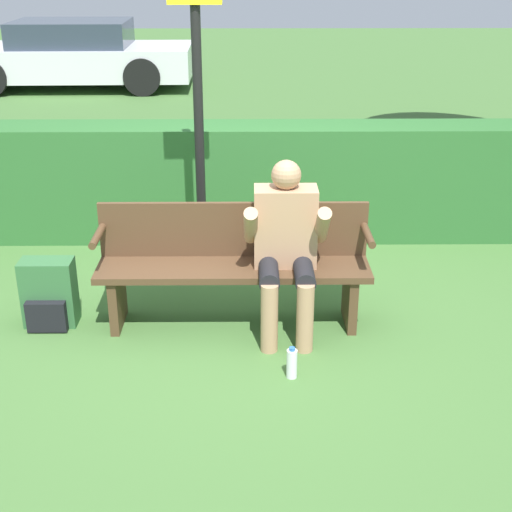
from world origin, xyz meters
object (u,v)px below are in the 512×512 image
at_px(parked_car, 74,55).
at_px(signpost, 198,114).
at_px(park_bench, 234,262).
at_px(backpack, 49,295).
at_px(water_bottle, 292,363).
at_px(person_seated, 286,241).

bearing_deg(parked_car, signpost, -72.34).
relative_size(park_bench, backpack, 3.88).
bearing_deg(parked_car, park_bench, -72.23).
xyz_separation_m(water_bottle, signpost, (-0.61, 1.43, 1.19)).
height_order(water_bottle, parked_car, parked_car).
bearing_deg(person_seated, signpost, 126.69).
xyz_separation_m(park_bench, parked_car, (-3.10, 9.09, 0.15)).
xyz_separation_m(park_bench, backpack, (-1.25, -0.06, -0.21)).
relative_size(park_bench, signpost, 0.79).
distance_m(signpost, parked_car, 8.90).
bearing_deg(parked_car, backpack, -79.64).
bearing_deg(water_bottle, signpost, 113.25).
xyz_separation_m(park_bench, water_bottle, (0.36, -0.74, -0.34)).
bearing_deg(person_seated, water_bottle, -88.65).
bearing_deg(person_seated, backpack, 177.96).
relative_size(signpost, parked_car, 0.53).
bearing_deg(signpost, person_seated, -53.31).
xyz_separation_m(person_seated, parked_car, (-3.45, 9.20, -0.05)).
bearing_deg(park_bench, signpost, 110.19).
xyz_separation_m(park_bench, signpost, (-0.25, 0.69, 0.85)).
distance_m(park_bench, signpost, 1.13).
height_order(backpack, signpost, signpost).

